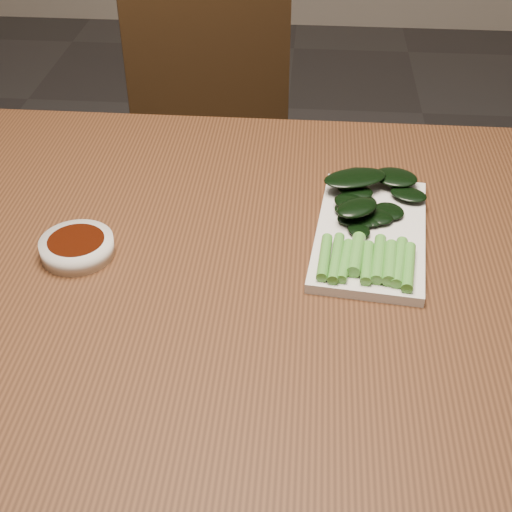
{
  "coord_description": "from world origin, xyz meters",
  "views": [
    {
      "loc": [
        0.09,
        -0.73,
        1.32
      ],
      "look_at": [
        0.03,
        -0.01,
        0.76
      ],
      "focal_mm": 50.0,
      "sensor_mm": 36.0,
      "label": 1
    }
  ],
  "objects_px": {
    "table": "(234,298)",
    "sauce_bowl": "(77,247)",
    "chair_far": "(219,155)",
    "serving_plate": "(371,233)",
    "gai_lan": "(366,215)"
  },
  "relations": [
    {
      "from": "sauce_bowl",
      "to": "table",
      "type": "bearing_deg",
      "value": 3.39
    },
    {
      "from": "chair_far",
      "to": "gai_lan",
      "type": "relative_size",
      "value": 3.16
    },
    {
      "from": "chair_far",
      "to": "sauce_bowl",
      "type": "bearing_deg",
      "value": -113.95
    },
    {
      "from": "sauce_bowl",
      "to": "gai_lan",
      "type": "height_order",
      "value": "gai_lan"
    },
    {
      "from": "serving_plate",
      "to": "gai_lan",
      "type": "distance_m",
      "value": 0.03
    },
    {
      "from": "chair_far",
      "to": "serving_plate",
      "type": "distance_m",
      "value": 0.78
    },
    {
      "from": "chair_far",
      "to": "gai_lan",
      "type": "xyz_separation_m",
      "value": [
        0.29,
        -0.65,
        0.29
      ]
    },
    {
      "from": "table",
      "to": "serving_plate",
      "type": "bearing_deg",
      "value": 17.75
    },
    {
      "from": "table",
      "to": "gai_lan",
      "type": "distance_m",
      "value": 0.21
    },
    {
      "from": "table",
      "to": "chair_far",
      "type": "relative_size",
      "value": 1.57
    },
    {
      "from": "chair_far",
      "to": "serving_plate",
      "type": "relative_size",
      "value": 3.18
    },
    {
      "from": "table",
      "to": "gai_lan",
      "type": "bearing_deg",
      "value": 23.55
    },
    {
      "from": "table",
      "to": "chair_far",
      "type": "height_order",
      "value": "chair_far"
    },
    {
      "from": "chair_far",
      "to": "serving_plate",
      "type": "bearing_deg",
      "value": -83.41
    },
    {
      "from": "table",
      "to": "sauce_bowl",
      "type": "relative_size",
      "value": 14.66
    }
  ]
}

